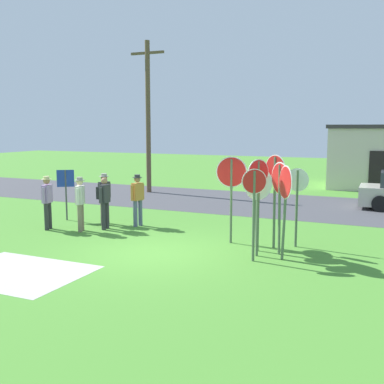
# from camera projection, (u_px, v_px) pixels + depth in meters

# --- Properties ---
(ground_plane) EXTENTS (80.00, 80.00, 0.00)m
(ground_plane) POSITION_uv_depth(u_px,v_px,m) (152.00, 253.00, 12.36)
(ground_plane) COLOR #47842D
(street_asphalt) EXTENTS (60.00, 6.40, 0.01)m
(street_asphalt) POSITION_uv_depth(u_px,v_px,m) (251.00, 203.00, 20.51)
(street_asphalt) COLOR #424247
(street_asphalt) RESTS_ON ground
(concrete_path) EXTENTS (3.20, 2.40, 0.01)m
(concrete_path) POSITION_uv_depth(u_px,v_px,m) (16.00, 272.00, 10.74)
(concrete_path) COLOR #ADAAA3
(concrete_path) RESTS_ON ground
(building_background) EXTENTS (5.46, 4.45, 3.41)m
(building_background) POSITION_uv_depth(u_px,v_px,m) (383.00, 156.00, 25.22)
(building_background) COLOR beige
(building_background) RESTS_ON ground
(utility_pole) EXTENTS (1.80, 0.24, 7.47)m
(utility_pole) POSITION_uv_depth(u_px,v_px,m) (148.00, 114.00, 23.27)
(utility_pole) COLOR brown
(utility_pole) RESTS_ON ground
(stop_sign_nearest) EXTENTS (0.55, 0.31, 2.31)m
(stop_sign_nearest) POSITION_uv_depth(u_px,v_px,m) (254.00, 200.00, 11.43)
(stop_sign_nearest) COLOR #51664C
(stop_sign_nearest) RESTS_ON ground
(stop_sign_low_front) EXTENTS (0.86, 0.21, 2.49)m
(stop_sign_low_front) POSITION_uv_depth(u_px,v_px,m) (231.00, 183.00, 13.22)
(stop_sign_low_front) COLOR #51664C
(stop_sign_low_front) RESTS_ON ground
(stop_sign_leaning_left) EXTENTS (0.14, 0.83, 2.13)m
(stop_sign_leaning_left) POSITION_uv_depth(u_px,v_px,m) (256.00, 194.00, 12.94)
(stop_sign_leaning_left) COLOR #51664C
(stop_sign_leaning_left) RESTS_ON ground
(stop_sign_tallest) EXTENTS (0.37, 0.60, 2.51)m
(stop_sign_tallest) POSITION_uv_depth(u_px,v_px,m) (258.00, 191.00, 11.87)
(stop_sign_tallest) COLOR #51664C
(stop_sign_tallest) RESTS_ON ground
(stop_sign_center_cluster) EXTENTS (0.63, 0.12, 2.19)m
(stop_sign_center_cluster) POSITION_uv_depth(u_px,v_px,m) (297.00, 195.00, 12.83)
(stop_sign_center_cluster) COLOR #51664C
(stop_sign_center_cluster) RESTS_ON ground
(stop_sign_rear_left) EXTENTS (0.61, 0.63, 2.42)m
(stop_sign_rear_left) POSITION_uv_depth(u_px,v_px,m) (280.00, 191.00, 12.02)
(stop_sign_rear_left) COLOR #51664C
(stop_sign_rear_left) RESTS_ON ground
(stop_sign_leaning_right) EXTENTS (0.62, 0.34, 2.57)m
(stop_sign_leaning_right) POSITION_uv_depth(u_px,v_px,m) (275.00, 186.00, 12.65)
(stop_sign_leaning_right) COLOR #51664C
(stop_sign_leaning_right) RESTS_ON ground
(stop_sign_far_back) EXTENTS (0.50, 0.72, 2.37)m
(stop_sign_far_back) POSITION_uv_depth(u_px,v_px,m) (285.00, 195.00, 11.57)
(stop_sign_far_back) COLOR #51664C
(stop_sign_far_back) RESTS_ON ground
(stop_sign_rear_right) EXTENTS (0.59, 0.63, 2.24)m
(stop_sign_rear_right) POSITION_uv_depth(u_px,v_px,m) (258.00, 194.00, 12.39)
(stop_sign_rear_right) COLOR #51664C
(stop_sign_rear_right) RESTS_ON ground
(person_holding_notes) EXTENTS (0.32, 0.56, 1.74)m
(person_holding_notes) POSITION_uv_depth(u_px,v_px,m) (104.00, 196.00, 15.92)
(person_holding_notes) COLOR #7A6B56
(person_holding_notes) RESTS_ON ground
(person_in_blue) EXTENTS (0.34, 0.54, 1.74)m
(person_in_blue) POSITION_uv_depth(u_px,v_px,m) (80.00, 201.00, 14.82)
(person_in_blue) COLOR #7A6B56
(person_in_blue) RESTS_ON ground
(person_in_dark_shirt) EXTENTS (0.31, 0.55, 1.74)m
(person_in_dark_shirt) POSITION_uv_depth(u_px,v_px,m) (47.00, 199.00, 15.08)
(person_in_dark_shirt) COLOR #2D2D33
(person_in_dark_shirt) RESTS_ON ground
(person_with_sunhat) EXTENTS (0.37, 0.57, 1.69)m
(person_with_sunhat) POSITION_uv_depth(u_px,v_px,m) (104.00, 199.00, 15.12)
(person_with_sunhat) COLOR #2D2D33
(person_with_sunhat) RESTS_ON ground
(person_in_teal) EXTENTS (0.32, 0.55, 1.74)m
(person_in_teal) POSITION_uv_depth(u_px,v_px,m) (138.00, 197.00, 15.58)
(person_in_teal) COLOR #4C5670
(person_in_teal) RESTS_ON ground
(info_panel_leftmost) EXTENTS (0.51, 0.35, 1.80)m
(info_panel_leftmost) POSITION_uv_depth(u_px,v_px,m) (66.00, 186.00, 16.55)
(info_panel_leftmost) COLOR #4C4C51
(info_panel_leftmost) RESTS_ON ground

